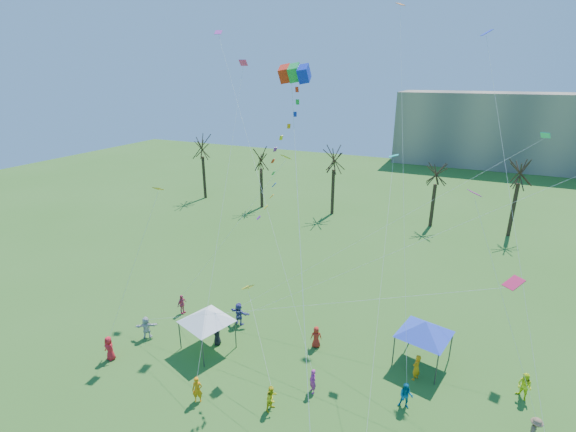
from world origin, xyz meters
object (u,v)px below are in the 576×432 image
at_px(canopy_tent_blue, 425,328).
at_px(distant_building, 552,132).
at_px(canopy_tent_white, 206,315).
at_px(big_box_kite, 283,160).

bearing_deg(canopy_tent_blue, distant_building, 77.94).
bearing_deg(canopy_tent_blue, canopy_tent_white, -161.52).
bearing_deg(distant_building, canopy_tent_blue, -102.06).
bearing_deg(big_box_kite, canopy_tent_white, -156.36).
bearing_deg(canopy_tent_white, canopy_tent_blue, 18.48).
distance_m(distant_building, canopy_tent_white, 82.50).
relative_size(canopy_tent_white, canopy_tent_blue, 0.95).
xyz_separation_m(big_box_kite, canopy_tent_blue, (9.10, 2.53, -10.89)).
height_order(distant_building, canopy_tent_blue, distant_building).
bearing_deg(canopy_tent_blue, big_box_kite, -164.45).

